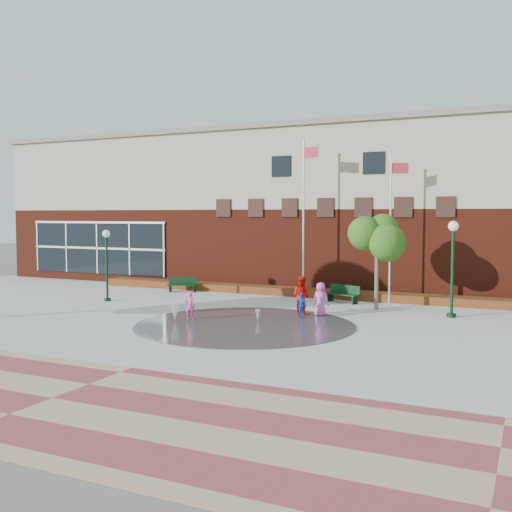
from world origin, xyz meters
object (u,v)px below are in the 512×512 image
at_px(bench_left, 182,287).
at_px(flagpole_right, 391,221).
at_px(flagpole_left, 304,210).
at_px(child_splash, 190,306).

bearing_deg(bench_left, flagpole_right, -15.49).
distance_m(flagpole_left, bench_left, 8.02).
relative_size(flagpole_left, flagpole_right, 1.14).
relative_size(flagpole_right, child_splash, 6.18).
bearing_deg(child_splash, bench_left, -64.99).
bearing_deg(flagpole_left, bench_left, -160.61).
height_order(flagpole_right, bench_left, flagpole_right).
relative_size(flagpole_left, child_splash, 7.02).
distance_m(bench_left, child_splash, 8.70).
distance_m(flagpole_left, child_splash, 8.90).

